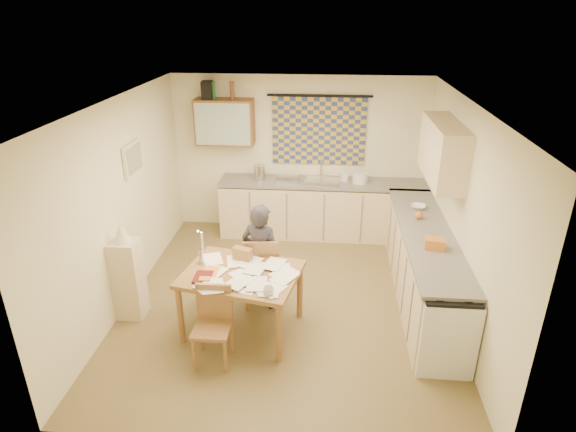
# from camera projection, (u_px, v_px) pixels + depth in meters

# --- Properties ---
(floor) EXTENTS (4.00, 4.50, 0.02)m
(floor) POSITION_uv_depth(u_px,v_px,m) (287.00, 300.00, 6.15)
(floor) COLOR brown
(floor) RESTS_ON ground
(ceiling) EXTENTS (4.00, 4.50, 0.02)m
(ceiling) POSITION_uv_depth(u_px,v_px,m) (287.00, 101.00, 5.14)
(ceiling) COLOR white
(ceiling) RESTS_ON floor
(wall_back) EXTENTS (4.00, 0.02, 2.50)m
(wall_back) POSITION_uv_depth(u_px,v_px,m) (300.00, 155.00, 7.71)
(wall_back) COLOR #EFEAC0
(wall_back) RESTS_ON floor
(wall_front) EXTENTS (4.00, 0.02, 2.50)m
(wall_front) POSITION_uv_depth(u_px,v_px,m) (261.00, 328.00, 3.59)
(wall_front) COLOR #EFEAC0
(wall_front) RESTS_ON floor
(wall_left) EXTENTS (0.02, 4.50, 2.50)m
(wall_left) POSITION_uv_depth(u_px,v_px,m) (122.00, 204.00, 5.80)
(wall_left) COLOR #EFEAC0
(wall_left) RESTS_ON floor
(wall_right) EXTENTS (0.02, 4.50, 2.50)m
(wall_right) POSITION_uv_depth(u_px,v_px,m) (462.00, 216.00, 5.49)
(wall_right) COLOR #EFEAC0
(wall_right) RESTS_ON floor
(window_blind) EXTENTS (1.45, 0.03, 1.05)m
(window_blind) POSITION_uv_depth(u_px,v_px,m) (319.00, 131.00, 7.48)
(window_blind) COLOR navy
(window_blind) RESTS_ON wall_back
(curtain_rod) EXTENTS (1.60, 0.04, 0.04)m
(curtain_rod) POSITION_uv_depth(u_px,v_px,m) (320.00, 96.00, 7.24)
(curtain_rod) COLOR black
(curtain_rod) RESTS_ON wall_back
(wall_cabinet) EXTENTS (0.90, 0.34, 0.70)m
(wall_cabinet) POSITION_uv_depth(u_px,v_px,m) (225.00, 122.00, 7.41)
(wall_cabinet) COLOR brown
(wall_cabinet) RESTS_ON wall_back
(wall_cabinet_glass) EXTENTS (0.84, 0.02, 0.64)m
(wall_cabinet_glass) POSITION_uv_depth(u_px,v_px,m) (222.00, 124.00, 7.25)
(wall_cabinet_glass) COLOR #99B2A5
(wall_cabinet_glass) RESTS_ON wall_back
(upper_cabinet_right) EXTENTS (0.34, 1.30, 0.70)m
(upper_cabinet_right) POSITION_uv_depth(u_px,v_px,m) (443.00, 151.00, 5.76)
(upper_cabinet_right) COLOR beige
(upper_cabinet_right) RESTS_ON wall_right
(framed_print) EXTENTS (0.04, 0.50, 0.40)m
(framed_print) POSITION_uv_depth(u_px,v_px,m) (133.00, 159.00, 5.98)
(framed_print) COLOR beige
(framed_print) RESTS_ON wall_left
(print_canvas) EXTENTS (0.01, 0.42, 0.32)m
(print_canvas) POSITION_uv_depth(u_px,v_px,m) (134.00, 159.00, 5.98)
(print_canvas) COLOR beige
(print_canvas) RESTS_ON wall_left
(counter_back) EXTENTS (3.30, 0.62, 0.92)m
(counter_back) POSITION_uv_depth(u_px,v_px,m) (324.00, 209.00, 7.71)
(counter_back) COLOR beige
(counter_back) RESTS_ON floor
(counter_right) EXTENTS (0.62, 2.95, 0.92)m
(counter_right) POSITION_uv_depth(u_px,v_px,m) (423.00, 264.00, 6.07)
(counter_right) COLOR beige
(counter_right) RESTS_ON floor
(stove) EXTENTS (0.57, 0.57, 0.88)m
(stove) POSITION_uv_depth(u_px,v_px,m) (444.00, 327.00, 4.92)
(stove) COLOR white
(stove) RESTS_ON floor
(sink) EXTENTS (0.62, 0.54, 0.10)m
(sink) POSITION_uv_depth(u_px,v_px,m) (323.00, 184.00, 7.54)
(sink) COLOR silver
(sink) RESTS_ON counter_back
(tap) EXTENTS (0.03, 0.03, 0.28)m
(tap) POSITION_uv_depth(u_px,v_px,m) (321.00, 169.00, 7.64)
(tap) COLOR silver
(tap) RESTS_ON counter_back
(dish_rack) EXTENTS (0.35, 0.30, 0.06)m
(dish_rack) POSITION_uv_depth(u_px,v_px,m) (287.00, 179.00, 7.56)
(dish_rack) COLOR silver
(dish_rack) RESTS_ON counter_back
(kettle) EXTENTS (0.19, 0.19, 0.24)m
(kettle) POSITION_uv_depth(u_px,v_px,m) (260.00, 172.00, 7.56)
(kettle) COLOR silver
(kettle) RESTS_ON counter_back
(mixing_bowl) EXTENTS (0.27, 0.27, 0.16)m
(mixing_bowl) POSITION_uv_depth(u_px,v_px,m) (360.00, 178.00, 7.45)
(mixing_bowl) COLOR white
(mixing_bowl) RESTS_ON counter_back
(soap_bottle) EXTENTS (0.13, 0.13, 0.20)m
(soap_bottle) POSITION_uv_depth(u_px,v_px,m) (344.00, 175.00, 7.51)
(soap_bottle) COLOR white
(soap_bottle) RESTS_ON counter_back
(bowl) EXTENTS (0.27, 0.27, 0.05)m
(bowl) POSITION_uv_depth(u_px,v_px,m) (418.00, 207.00, 6.52)
(bowl) COLOR white
(bowl) RESTS_ON counter_right
(orange_bag) EXTENTS (0.25, 0.20, 0.12)m
(orange_bag) POSITION_uv_depth(u_px,v_px,m) (435.00, 243.00, 5.44)
(orange_bag) COLOR orange
(orange_bag) RESTS_ON counter_right
(fruit_orange) EXTENTS (0.10, 0.10, 0.10)m
(fruit_orange) POSITION_uv_depth(u_px,v_px,m) (419.00, 215.00, 6.19)
(fruit_orange) COLOR orange
(fruit_orange) RESTS_ON counter_right
(speaker) EXTENTS (0.17, 0.21, 0.26)m
(speaker) POSITION_uv_depth(u_px,v_px,m) (207.00, 90.00, 7.23)
(speaker) COLOR black
(speaker) RESTS_ON wall_cabinet
(bottle_green) EXTENTS (0.08, 0.08, 0.26)m
(bottle_green) POSITION_uv_depth(u_px,v_px,m) (213.00, 90.00, 7.23)
(bottle_green) COLOR #195926
(bottle_green) RESTS_ON wall_cabinet
(bottle_brown) EXTENTS (0.09, 0.09, 0.26)m
(bottle_brown) POSITION_uv_depth(u_px,v_px,m) (232.00, 90.00, 7.20)
(bottle_brown) COLOR brown
(bottle_brown) RESTS_ON wall_cabinet
(dining_table) EXTENTS (1.41, 1.18, 0.75)m
(dining_table) POSITION_uv_depth(u_px,v_px,m) (242.00, 301.00, 5.46)
(dining_table) COLOR brown
(dining_table) RESTS_ON floor
(chair_far) EXTENTS (0.47, 0.47, 0.94)m
(chair_far) POSITION_uv_depth(u_px,v_px,m) (262.00, 282.00, 5.98)
(chair_far) COLOR brown
(chair_far) RESTS_ON floor
(chair_near) EXTENTS (0.38, 0.38, 0.84)m
(chair_near) POSITION_uv_depth(u_px,v_px,m) (213.00, 339.00, 5.01)
(chair_near) COLOR brown
(chair_near) RESTS_ON floor
(person) EXTENTS (0.67, 0.59, 1.36)m
(person) POSITION_uv_depth(u_px,v_px,m) (261.00, 256.00, 5.79)
(person) COLOR black
(person) RESTS_ON floor
(shelf_stand) EXTENTS (0.32, 0.30, 0.99)m
(shelf_stand) POSITION_uv_depth(u_px,v_px,m) (128.00, 279.00, 5.66)
(shelf_stand) COLOR beige
(shelf_stand) RESTS_ON floor
(lampshade) EXTENTS (0.20, 0.20, 0.22)m
(lampshade) POSITION_uv_depth(u_px,v_px,m) (121.00, 233.00, 5.42)
(lampshade) COLOR beige
(lampshade) RESTS_ON shelf_stand
(letter_rack) EXTENTS (0.24, 0.17, 0.16)m
(letter_rack) POSITION_uv_depth(u_px,v_px,m) (243.00, 254.00, 5.52)
(letter_rack) COLOR brown
(letter_rack) RESTS_ON dining_table
(mug) EXTENTS (0.18, 0.18, 0.09)m
(mug) POSITION_uv_depth(u_px,v_px,m) (269.00, 291.00, 4.88)
(mug) COLOR white
(mug) RESTS_ON dining_table
(magazine) EXTENTS (0.20, 0.26, 0.02)m
(magazine) POSITION_uv_depth(u_px,v_px,m) (194.00, 277.00, 5.20)
(magazine) COLOR maroon
(magazine) RESTS_ON dining_table
(book) EXTENTS (0.17, 0.23, 0.02)m
(book) POSITION_uv_depth(u_px,v_px,m) (203.00, 271.00, 5.31)
(book) COLOR orange
(book) RESTS_ON dining_table
(orange_box) EXTENTS (0.13, 0.09, 0.04)m
(orange_box) POSITION_uv_depth(u_px,v_px,m) (205.00, 280.00, 5.13)
(orange_box) COLOR orange
(orange_box) RESTS_ON dining_table
(eyeglasses) EXTENTS (0.13, 0.05, 0.02)m
(eyeglasses) POSITION_uv_depth(u_px,v_px,m) (247.00, 287.00, 5.03)
(eyeglasses) COLOR black
(eyeglasses) RESTS_ON dining_table
(candle_holder) EXTENTS (0.08, 0.08, 0.18)m
(candle_holder) POSITION_uv_depth(u_px,v_px,m) (201.00, 256.00, 5.46)
(candle_holder) COLOR silver
(candle_holder) RESTS_ON dining_table
(candle) EXTENTS (0.03, 0.03, 0.22)m
(candle) POSITION_uv_depth(u_px,v_px,m) (202.00, 241.00, 5.36)
(candle) COLOR white
(candle) RESTS_ON dining_table
(candle_flame) EXTENTS (0.02, 0.02, 0.02)m
(candle_flame) POSITION_uv_depth(u_px,v_px,m) (198.00, 231.00, 5.32)
(candle_flame) COLOR #FFCC66
(candle_flame) RESTS_ON dining_table
(papers) EXTENTS (1.19, 0.95, 0.03)m
(papers) POSITION_uv_depth(u_px,v_px,m) (250.00, 275.00, 5.23)
(papers) COLOR white
(papers) RESTS_ON dining_table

